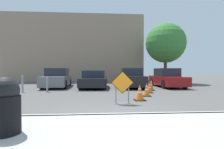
{
  "coord_description": "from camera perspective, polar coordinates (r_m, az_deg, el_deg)",
  "views": [
    {
      "loc": [
        -0.41,
        -4.81,
        1.35
      ],
      "look_at": [
        0.57,
        8.87,
        1.02
      ],
      "focal_mm": 28.0,
      "sensor_mm": 36.0,
      "label": 1
    }
  ],
  "objects": [
    {
      "name": "ground_plane",
      "position": [
        14.87,
        -2.51,
        -3.84
      ],
      "size": [
        96.0,
        96.0,
        0.0
      ],
      "primitive_type": "plane",
      "color": "#565451"
    },
    {
      "name": "sidewalk_strip",
      "position": [
        3.79,
        2.44,
        -18.29
      ],
      "size": [
        25.88,
        2.51,
        0.14
      ],
      "color": "#ADAAA3",
      "rests_on": "ground_plane"
    },
    {
      "name": "curb_lip",
      "position": [
        4.99,
        0.76,
        -13.46
      ],
      "size": [
        25.88,
        0.2,
        0.14
      ],
      "color": "#ADAAA3",
      "rests_on": "ground_plane"
    },
    {
      "name": "road_closed_sign",
      "position": [
        6.99,
        3.41,
        -3.77
      ],
      "size": [
        0.9,
        0.2,
        1.32
      ],
      "color": "black",
      "rests_on": "ground_plane"
    },
    {
      "name": "traffic_cone_nearest",
      "position": [
        7.95,
        9.06,
        -5.87
      ],
      "size": [
        0.5,
        0.5,
        0.72
      ],
      "color": "black",
      "rests_on": "ground_plane"
    },
    {
      "name": "traffic_cone_second",
      "position": [
        9.29,
        11.25,
        -4.86
      ],
      "size": [
        0.41,
        0.41,
        0.71
      ],
      "color": "black",
      "rests_on": "ground_plane"
    },
    {
      "name": "traffic_cone_third",
      "position": [
        10.67,
        12.16,
        -4.19
      ],
      "size": [
        0.41,
        0.41,
        0.66
      ],
      "color": "black",
      "rests_on": "ground_plane"
    },
    {
      "name": "traffic_cone_fourth",
      "position": [
        12.12,
        12.64,
        -3.35
      ],
      "size": [
        0.45,
        0.45,
        0.74
      ],
      "color": "black",
      "rests_on": "ground_plane"
    },
    {
      "name": "parked_car_nearest",
      "position": [
        14.7,
        -17.42,
        -1.25
      ],
      "size": [
        1.99,
        4.7,
        1.52
      ],
      "rotation": [
        0.0,
        0.0,
        3.19
      ],
      "color": "slate",
      "rests_on": "ground_plane"
    },
    {
      "name": "parked_car_second",
      "position": [
        13.55,
        -5.9,
        -1.71
      ],
      "size": [
        2.08,
        4.24,
        1.33
      ],
      "rotation": [
        0.0,
        0.0,
        3.09
      ],
      "color": "black",
      "rests_on": "ground_plane"
    },
    {
      "name": "parked_car_third",
      "position": [
        13.9,
        6.41,
        -1.3
      ],
      "size": [
        2.04,
        4.27,
        1.52
      ],
      "rotation": [
        0.0,
        0.0,
        3.08
      ],
      "color": "black",
      "rests_on": "ground_plane"
    },
    {
      "name": "parked_car_fourth",
      "position": [
        14.92,
        17.5,
        -1.21
      ],
      "size": [
        1.79,
        4.54,
        1.52
      ],
      "rotation": [
        0.0,
        0.0,
        3.14
      ],
      "color": "maroon",
      "rests_on": "ground_plane"
    },
    {
      "name": "trash_bin",
      "position": [
        3.91,
        -31.61,
        -8.56
      ],
      "size": [
        0.56,
        0.56,
        1.09
      ],
      "color": "black",
      "rests_on": "sidewalk_strip"
    },
    {
      "name": "bollard_nearest",
      "position": [
        11.52,
        -20.42,
        -2.84
      ],
      "size": [
        0.12,
        0.12,
        0.99
      ],
      "color": "gray",
      "rests_on": "ground_plane"
    },
    {
      "name": "bollard_second",
      "position": [
        12.02,
        -27.2,
        -2.6
      ],
      "size": [
        0.12,
        0.12,
        1.04
      ],
      "color": "gray",
      "rests_on": "ground_plane"
    },
    {
      "name": "building_facade_backdrop",
      "position": [
        23.35,
        -12.27,
        7.84
      ],
      "size": [
        17.06,
        5.0,
        7.99
      ],
      "color": "gray",
      "rests_on": "ground_plane"
    },
    {
      "name": "street_tree_behind_lot",
      "position": [
        19.29,
        17.08,
        9.76
      ],
      "size": [
        4.11,
        4.11,
        6.25
      ],
      "color": "#513823",
      "rests_on": "ground_plane"
    }
  ]
}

